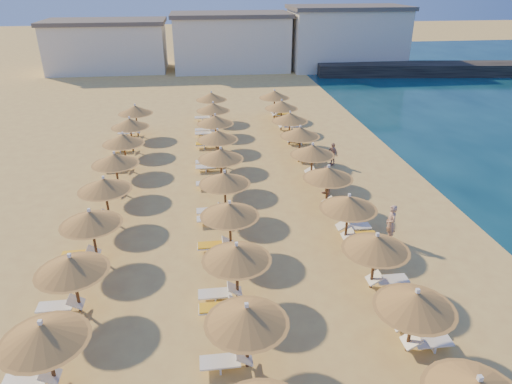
{
  "coord_description": "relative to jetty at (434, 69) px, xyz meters",
  "views": [
    {
      "loc": [
        -4.1,
        -17.84,
        11.85
      ],
      "look_at": [
        -1.32,
        4.0,
        1.3
      ],
      "focal_mm": 32.0,
      "sensor_mm": 36.0,
      "label": 1
    }
  ],
  "objects": [
    {
      "name": "parasol_row_inland",
      "position": [
        -35.37,
        -32.87,
        1.38
      ],
      "size": [
        2.75,
        27.76,
        2.64
      ],
      "color": "brown",
      "rests_on": "ground"
    },
    {
      "name": "jetty",
      "position": [
        0.0,
        0.0,
        0.0
      ],
      "size": [
        30.26,
        7.29,
        1.5
      ],
      "primitive_type": "cube",
      "rotation": [
        0.0,
        0.0,
        -0.11
      ],
      "color": "black",
      "rests_on": "ground"
    },
    {
      "name": "parasol_row_east",
      "position": [
        -23.63,
        -34.66,
        1.38
      ],
      "size": [
        2.75,
        38.47,
        2.64
      ],
      "color": "brown",
      "rests_on": "ground"
    },
    {
      "name": "parasol_row_west",
      "position": [
        -29.23,
        -34.66,
        1.38
      ],
      "size": [
        2.75,
        38.47,
        2.64
      ],
      "color": "brown",
      "rests_on": "ground"
    },
    {
      "name": "beachgoer_c",
      "position": [
        -21.51,
        -28.36,
        0.04
      ],
      "size": [
        0.75,
        1.0,
        1.57
      ],
      "primitive_type": "imported",
      "rotation": [
        0.0,
        0.0,
        -1.11
      ],
      "color": "tan",
      "rests_on": "ground"
    },
    {
      "name": "beachgoer_b",
      "position": [
        -23.23,
        -33.08,
        0.18
      ],
      "size": [
        0.85,
        1.01,
        1.85
      ],
      "primitive_type": "imported",
      "rotation": [
        0.0,
        0.0,
        -1.39
      ],
      "color": "tan",
      "rests_on": "ground"
    },
    {
      "name": "hotel_blocks",
      "position": [
        -24.71,
        7.11,
        2.95
      ],
      "size": [
        47.54,
        10.8,
        8.1
      ],
      "color": "white",
      "rests_on": "ground"
    },
    {
      "name": "beachgoer_a",
      "position": [
        -21.44,
        -38.3,
        0.2
      ],
      "size": [
        0.47,
        0.71,
        1.9
      ],
      "primitive_type": "imported",
      "rotation": [
        0.0,
        0.0,
        -1.6
      ],
      "color": "tan",
      "rests_on": "ground"
    },
    {
      "name": "loungers",
      "position": [
        -28.24,
        -34.4,
        -0.41
      ],
      "size": [
        14.88,
        37.26,
        0.66
      ],
      "color": "white",
      "rests_on": "ground"
    },
    {
      "name": "ground",
      "position": [
        -26.25,
        -38.72,
        -0.75
      ],
      "size": [
        220.0,
        220.0,
        0.0
      ],
      "primitive_type": "plane",
      "color": "#E0BC62",
      "rests_on": "ground"
    }
  ]
}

